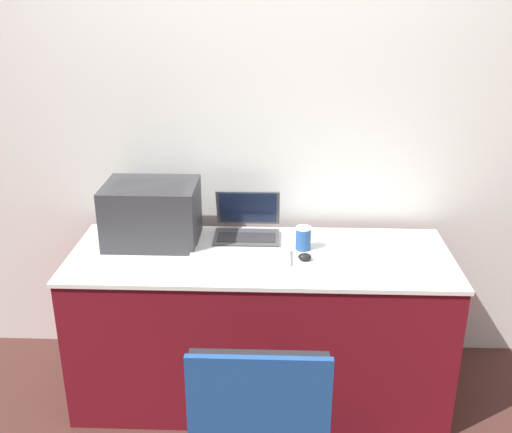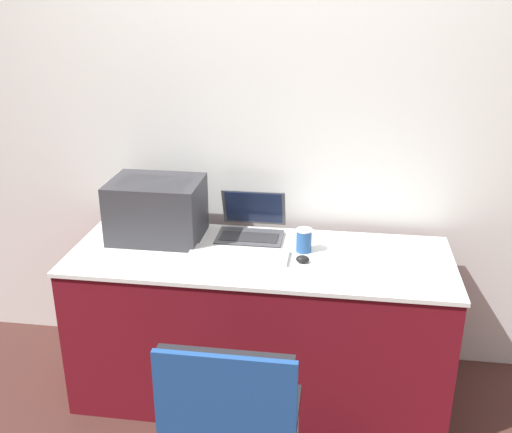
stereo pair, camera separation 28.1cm
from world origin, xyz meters
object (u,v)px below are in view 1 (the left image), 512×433
external_keyboard (240,256)px  mouse (305,257)px  coffee_cup (303,238)px  printer (152,211)px  chair (260,418)px  laptop_left (247,227)px

external_keyboard → mouse: mouse is taller
coffee_cup → mouse: 0.13m
printer → chair: (0.56, -1.02, -0.38)m
laptop_left → coffee_cup: 0.32m
laptop_left → chair: laptop_left is taller
chair → laptop_left: bearing=95.1°
external_keyboard → coffee_cup: bearing=20.2°
laptop_left → mouse: size_ratio=5.22×
laptop_left → printer: bearing=-169.5°
coffee_cup → mouse: size_ratio=1.83×
laptop_left → chair: size_ratio=0.37×
printer → coffee_cup: bearing=-5.0°
printer → chair: printer is taller
external_keyboard → coffee_cup: coffee_cup is taller
laptop_left → chair: (0.10, -1.10, -0.27)m
laptop_left → mouse: 0.40m
laptop_left → chair: bearing=-84.9°
laptop_left → external_keyboard: size_ratio=0.70×
printer → laptop_left: (0.46, 0.09, -0.11)m
laptop_left → coffee_cup: bearing=-28.3°
printer → laptop_left: 0.49m
external_keyboard → coffee_cup: size_ratio=4.10×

